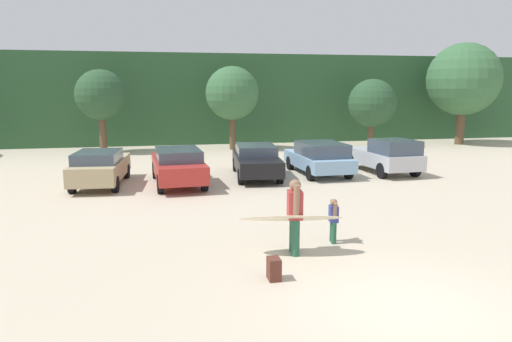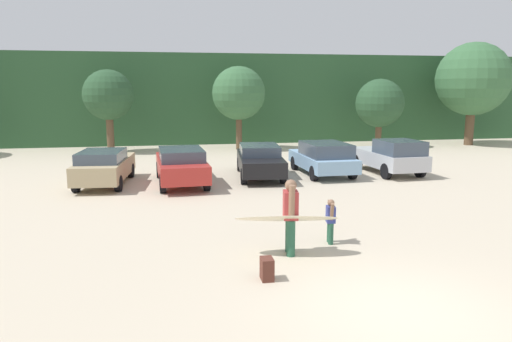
{
  "view_description": "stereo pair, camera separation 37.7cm",
  "coord_description": "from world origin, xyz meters",
  "px_view_note": "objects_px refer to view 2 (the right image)",
  "views": [
    {
      "loc": [
        -4.2,
        -6.99,
        3.78
      ],
      "look_at": [
        -1.3,
        6.96,
        1.29
      ],
      "focal_mm": 33.18,
      "sensor_mm": 36.0,
      "label": 1
    },
    {
      "loc": [
        -3.83,
        -7.06,
        3.78
      ],
      "look_at": [
        -1.3,
        6.96,
        1.29
      ],
      "focal_mm": 33.18,
      "sensor_mm": 36.0,
      "label": 2
    }
  ],
  "objects_px": {
    "person_adult": "(290,212)",
    "person_child": "(331,219)",
    "backpack_dropped": "(267,269)",
    "parked_car_red": "(181,165)",
    "surfboard_cream": "(287,219)",
    "parked_car_silver": "(391,156)",
    "parked_car_black": "(260,160)",
    "parked_car_sky_blue": "(323,157)",
    "parked_car_tan": "(104,166)"
  },
  "relations": [
    {
      "from": "parked_car_red",
      "to": "person_child",
      "type": "xyz_separation_m",
      "value": [
        3.44,
        -8.08,
        -0.16
      ]
    },
    {
      "from": "parked_car_silver",
      "to": "person_child",
      "type": "bearing_deg",
      "value": 142.67
    },
    {
      "from": "parked_car_black",
      "to": "surfboard_cream",
      "type": "bearing_deg",
      "value": 178.3
    },
    {
      "from": "parked_car_silver",
      "to": "person_child",
      "type": "relative_size",
      "value": 3.8
    },
    {
      "from": "parked_car_black",
      "to": "parked_car_sky_blue",
      "type": "relative_size",
      "value": 1.11
    },
    {
      "from": "parked_car_red",
      "to": "parked_car_sky_blue",
      "type": "bearing_deg",
      "value": -84.51
    },
    {
      "from": "parked_car_tan",
      "to": "person_adult",
      "type": "height_order",
      "value": "person_adult"
    },
    {
      "from": "parked_car_black",
      "to": "parked_car_sky_blue",
      "type": "xyz_separation_m",
      "value": [
        2.85,
        -0.04,
        0.04
      ]
    },
    {
      "from": "parked_car_sky_blue",
      "to": "parked_car_black",
      "type": "bearing_deg",
      "value": 87.6
    },
    {
      "from": "parked_car_red",
      "to": "person_adult",
      "type": "bearing_deg",
      "value": -168.75
    },
    {
      "from": "surfboard_cream",
      "to": "backpack_dropped",
      "type": "relative_size",
      "value": 5.44
    },
    {
      "from": "parked_car_silver",
      "to": "backpack_dropped",
      "type": "distance_m",
      "value": 13.28
    },
    {
      "from": "parked_car_red",
      "to": "surfboard_cream",
      "type": "height_order",
      "value": "parked_car_red"
    },
    {
      "from": "parked_car_sky_blue",
      "to": "surfboard_cream",
      "type": "xyz_separation_m",
      "value": [
        -4.05,
        -9.67,
        0.08
      ]
    },
    {
      "from": "parked_car_tan",
      "to": "parked_car_sky_blue",
      "type": "xyz_separation_m",
      "value": [
        9.23,
        0.58,
        0.03
      ]
    },
    {
      "from": "parked_car_tan",
      "to": "backpack_dropped",
      "type": "xyz_separation_m",
      "value": [
        4.45,
        -10.44,
        -0.52
      ]
    },
    {
      "from": "parked_car_silver",
      "to": "backpack_dropped",
      "type": "height_order",
      "value": "parked_car_silver"
    },
    {
      "from": "person_adult",
      "to": "backpack_dropped",
      "type": "relative_size",
      "value": 3.9
    },
    {
      "from": "person_adult",
      "to": "person_child",
      "type": "height_order",
      "value": "person_adult"
    },
    {
      "from": "parked_car_silver",
      "to": "person_child",
      "type": "height_order",
      "value": "parked_car_silver"
    },
    {
      "from": "parked_car_tan",
      "to": "surfboard_cream",
      "type": "xyz_separation_m",
      "value": [
        5.17,
        -9.09,
        0.11
      ]
    },
    {
      "from": "parked_car_tan",
      "to": "parked_car_sky_blue",
      "type": "distance_m",
      "value": 9.24
    },
    {
      "from": "parked_car_sky_blue",
      "to": "backpack_dropped",
      "type": "distance_m",
      "value": 12.02
    },
    {
      "from": "parked_car_tan",
      "to": "parked_car_black",
      "type": "height_order",
      "value": "parked_car_tan"
    },
    {
      "from": "parked_car_tan",
      "to": "parked_car_black",
      "type": "distance_m",
      "value": 6.4
    },
    {
      "from": "parked_car_sky_blue",
      "to": "parked_car_red",
      "type": "bearing_deg",
      "value": 97.36
    },
    {
      "from": "parked_car_red",
      "to": "parked_car_silver",
      "type": "xyz_separation_m",
      "value": [
        9.26,
        0.69,
        0.02
      ]
    },
    {
      "from": "person_child",
      "to": "surfboard_cream",
      "type": "bearing_deg",
      "value": 33.79
    },
    {
      "from": "person_adult",
      "to": "backpack_dropped",
      "type": "bearing_deg",
      "value": 67.4
    },
    {
      "from": "surfboard_cream",
      "to": "parked_car_silver",
      "type": "bearing_deg",
      "value": -118.2
    },
    {
      "from": "parked_car_tan",
      "to": "person_adult",
      "type": "distance_m",
      "value": 10.48
    },
    {
      "from": "person_adult",
      "to": "person_child",
      "type": "relative_size",
      "value": 1.58
    },
    {
      "from": "backpack_dropped",
      "to": "parked_car_sky_blue",
      "type": "bearing_deg",
      "value": 66.54
    },
    {
      "from": "person_adult",
      "to": "person_child",
      "type": "xyz_separation_m",
      "value": [
        1.16,
        0.57,
        -0.36
      ]
    },
    {
      "from": "parked_car_tan",
      "to": "parked_car_silver",
      "type": "distance_m",
      "value": 12.27
    },
    {
      "from": "parked_car_sky_blue",
      "to": "surfboard_cream",
      "type": "height_order",
      "value": "parked_car_sky_blue"
    },
    {
      "from": "parked_car_silver",
      "to": "person_adult",
      "type": "bearing_deg",
      "value": 139.45
    },
    {
      "from": "parked_car_sky_blue",
      "to": "person_adult",
      "type": "relative_size",
      "value": 2.47
    },
    {
      "from": "parked_car_black",
      "to": "surfboard_cream",
      "type": "relative_size",
      "value": 1.97
    },
    {
      "from": "backpack_dropped",
      "to": "parked_car_black",
      "type": "bearing_deg",
      "value": 80.1
    },
    {
      "from": "person_adult",
      "to": "surfboard_cream",
      "type": "xyz_separation_m",
      "value": [
        -0.1,
        -0.04,
        -0.13
      ]
    },
    {
      "from": "parked_car_red",
      "to": "surfboard_cream",
      "type": "distance_m",
      "value": 8.95
    },
    {
      "from": "person_child",
      "to": "backpack_dropped",
      "type": "distance_m",
      "value": 2.82
    },
    {
      "from": "parked_car_silver",
      "to": "person_adult",
      "type": "xyz_separation_m",
      "value": [
        -6.99,
        -9.33,
        0.19
      ]
    },
    {
      "from": "parked_car_tan",
      "to": "parked_car_silver",
      "type": "height_order",
      "value": "parked_car_silver"
    },
    {
      "from": "parked_car_black",
      "to": "person_adult",
      "type": "relative_size",
      "value": 2.75
    },
    {
      "from": "parked_car_red",
      "to": "parked_car_silver",
      "type": "distance_m",
      "value": 9.29
    },
    {
      "from": "person_child",
      "to": "parked_car_red",
      "type": "bearing_deg",
      "value": -58.68
    },
    {
      "from": "parked_car_black",
      "to": "parked_car_silver",
      "type": "xyz_separation_m",
      "value": [
        5.89,
        -0.33,
        0.07
      ]
    },
    {
      "from": "parked_car_black",
      "to": "person_child",
      "type": "relative_size",
      "value": 4.34
    }
  ]
}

